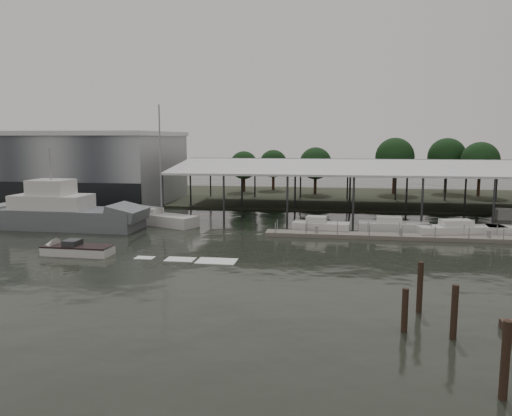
# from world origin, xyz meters

# --- Properties ---
(ground) EXTENTS (200.00, 200.00, 0.00)m
(ground) POSITION_xyz_m (0.00, 0.00, 0.00)
(ground) COLOR black
(ground) RESTS_ON ground
(land_strip_far) EXTENTS (140.00, 30.00, 0.30)m
(land_strip_far) POSITION_xyz_m (0.00, 42.00, 0.10)
(land_strip_far) COLOR #383C2D
(land_strip_far) RESTS_ON ground
(land_strip_west) EXTENTS (20.00, 40.00, 0.30)m
(land_strip_west) POSITION_xyz_m (-40.00, 30.00, 0.10)
(land_strip_west) COLOR #383C2D
(land_strip_west) RESTS_ON ground
(storage_warehouse) EXTENTS (24.50, 20.50, 10.50)m
(storage_warehouse) POSITION_xyz_m (-28.00, 29.94, 5.29)
(storage_warehouse) COLOR #959B9F
(storage_warehouse) RESTS_ON ground
(covered_boat_shed) EXTENTS (58.24, 24.00, 6.96)m
(covered_boat_shed) POSITION_xyz_m (17.00, 28.00, 6.13)
(covered_boat_shed) COLOR silver
(covered_boat_shed) RESTS_ON ground
(trawler_dock) EXTENTS (3.00, 18.00, 0.50)m
(trawler_dock) POSITION_xyz_m (-30.00, 14.00, 0.25)
(trawler_dock) COLOR slate
(trawler_dock) RESTS_ON ground
(floating_dock) EXTENTS (28.00, 2.00, 1.40)m
(floating_dock) POSITION_xyz_m (15.00, 10.00, 0.20)
(floating_dock) COLOR slate
(floating_dock) RESTS_ON ground
(grey_trawler) EXTENTS (17.83, 5.24, 8.84)m
(grey_trawler) POSITION_xyz_m (-21.09, 10.43, 1.58)
(grey_trawler) COLOR slate
(grey_trawler) RESTS_ON ground
(white_sailboat) EXTENTS (9.97, 6.41, 13.38)m
(white_sailboat) POSITION_xyz_m (-11.87, 14.27, 0.65)
(white_sailboat) COLOR silver
(white_sailboat) RESTS_ON ground
(speedboat_underway) EXTENTS (17.42, 2.74, 2.00)m
(speedboat_underway) POSITION_xyz_m (-13.82, -0.95, 0.39)
(speedboat_underway) COLOR silver
(speedboat_underway) RESTS_ON ground
(moored_cruiser_0) EXTENTS (5.92, 2.78, 1.70)m
(moored_cruiser_0) POSITION_xyz_m (6.33, 12.15, 0.61)
(moored_cruiser_0) COLOR silver
(moored_cruiser_0) RESTS_ON ground
(moored_cruiser_1) EXTENTS (7.13, 2.42, 1.70)m
(moored_cruiser_1) POSITION_xyz_m (13.66, 13.21, 0.61)
(moored_cruiser_1) COLOR silver
(moored_cruiser_1) RESTS_ON ground
(moored_cruiser_2) EXTENTS (8.73, 3.84, 1.70)m
(moored_cruiser_2) POSITION_xyz_m (19.93, 11.98, 0.61)
(moored_cruiser_2) COLOR silver
(moored_cruiser_2) RESTS_ON ground
(mooring_pilings) EXTENTS (6.96, 9.50, 3.61)m
(mooring_pilings) POSITION_xyz_m (13.92, -15.05, 1.01)
(mooring_pilings) COLOR #302118
(mooring_pilings) RESTS_ON ground
(horizon_tree_line) EXTENTS (69.46, 11.09, 9.67)m
(horizon_tree_line) POSITION_xyz_m (24.28, 48.27, 5.68)
(horizon_tree_line) COLOR #321F16
(horizon_tree_line) RESTS_ON ground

